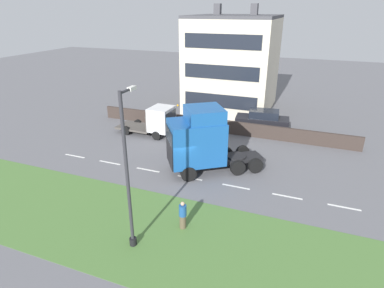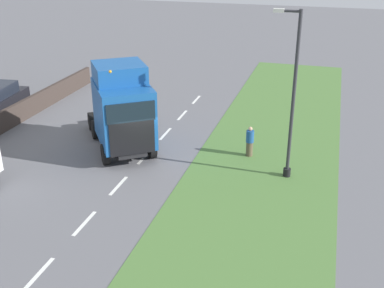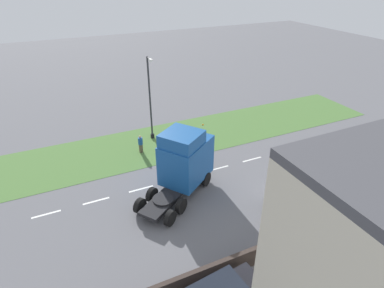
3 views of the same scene
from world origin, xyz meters
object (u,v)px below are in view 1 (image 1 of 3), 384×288
pedestrian (183,215)px  lamp_post (129,181)px  parked_car (262,121)px  lorry_cab (200,141)px  flatbed_truck (157,121)px

pedestrian → lamp_post: bearing=139.2°
parked_car → pedestrian: parked_car is taller
lorry_cab → lamp_post: bearing=142.0°
flatbed_truck → lamp_post: (-13.37, -5.46, 2.10)m
parked_car → lamp_post: (-17.92, 3.07, 2.53)m
lamp_post → pedestrian: (2.02, -1.74, -2.73)m
flatbed_truck → lamp_post: bearing=24.1°
parked_car → pedestrian: 15.96m
lorry_cab → pedestrian: (-6.28, -1.33, -1.54)m
lorry_cab → parked_car: (9.62, -2.67, -1.34)m
parked_car → pedestrian: (-15.90, 1.33, -0.20)m
lorry_cab → pedestrian: size_ratio=4.18×
lamp_post → parked_car: bearing=-9.7°
parked_car → lorry_cab: bearing=158.3°
lamp_post → flatbed_truck: bearing=22.2°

